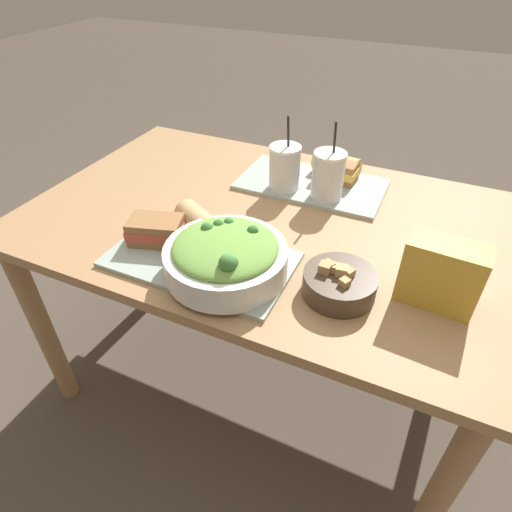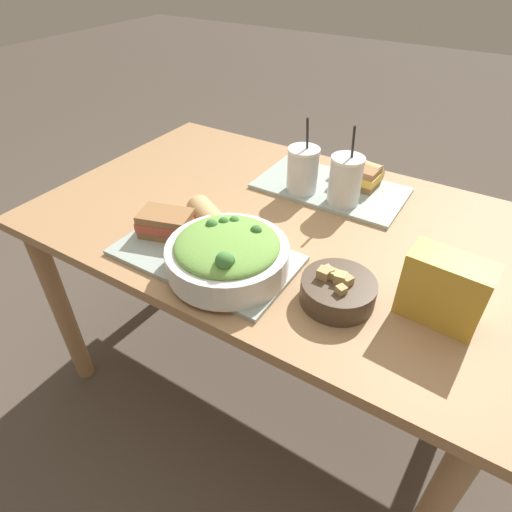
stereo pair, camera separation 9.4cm
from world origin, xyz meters
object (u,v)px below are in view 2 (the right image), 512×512
object	(u,v)px
soup_bowl	(338,290)
drink_cup_red	(345,182)
sandwich_far	(358,175)
chip_bag	(444,290)
sandwich_near	(166,223)
salad_bowl	(228,253)
drink_cup_dark	(302,171)
baguette_far	(359,170)
baguette_near	(211,221)

from	to	relation	value
soup_bowl	drink_cup_red	world-z (taller)	drink_cup_red
sandwich_far	chip_bag	world-z (taller)	chip_bag
sandwich_near	drink_cup_red	bearing A→B (deg)	33.46
salad_bowl	sandwich_near	distance (m)	0.22
chip_bag	soup_bowl	bearing A→B (deg)	-157.13
salad_bowl	drink_cup_dark	size ratio (longest dim) A/B	1.25
sandwich_far	drink_cup_red	world-z (taller)	drink_cup_red
soup_bowl	baguette_far	distance (m)	0.56
baguette_near	sandwich_far	distance (m)	0.50
salad_bowl	baguette_near	bearing A→B (deg)	140.25
salad_bowl	soup_bowl	distance (m)	0.26
salad_bowl	baguette_far	world-z (taller)	salad_bowl
drink_cup_dark	chip_bag	world-z (taller)	drink_cup_dark
baguette_far	drink_cup_red	xyz separation A→B (m)	(0.01, -0.15, 0.03)
baguette_far	sandwich_far	bearing A→B (deg)	-150.82
salad_bowl	chip_bag	xyz separation A→B (m)	(0.45, 0.11, 0.02)
sandwich_near	baguette_far	world-z (taller)	baguette_far
soup_bowl	sandwich_near	size ratio (longest dim) A/B	1.04
soup_bowl	sandwich_near	xyz separation A→B (m)	(-0.47, -0.01, 0.01)
salad_bowl	soup_bowl	world-z (taller)	salad_bowl
salad_bowl	sandwich_far	xyz separation A→B (m)	(0.10, 0.55, -0.02)
baguette_near	sandwich_far	xyz separation A→B (m)	(0.23, 0.45, -0.00)
sandwich_near	soup_bowl	bearing A→B (deg)	-15.52
drink_cup_dark	chip_bag	bearing A→B (deg)	-33.48
drink_cup_dark	salad_bowl	bearing A→B (deg)	-86.24
sandwich_near	sandwich_far	bearing A→B (deg)	41.10
drink_cup_dark	sandwich_near	bearing A→B (deg)	-115.77
sandwich_far	drink_cup_dark	size ratio (longest dim) A/B	0.59
baguette_near	chip_bag	bearing A→B (deg)	-61.09
drink_cup_dark	chip_bag	distance (m)	0.57
soup_bowl	drink_cup_red	size ratio (longest dim) A/B	0.70
sandwich_near	salad_bowl	bearing A→B (deg)	-26.45
sandwich_near	baguette_far	xyz separation A→B (m)	(0.31, 0.54, 0.00)
salad_bowl	drink_cup_red	size ratio (longest dim) A/B	1.22
soup_bowl	baguette_far	world-z (taller)	baguette_far
sandwich_far	drink_cup_red	size ratio (longest dim) A/B	0.57
salad_bowl	baguette_near	distance (m)	0.16
baguette_near	drink_cup_red	bearing A→B (deg)	-7.58
drink_cup_red	chip_bag	bearing A→B (deg)	-42.67
sandwich_far	chip_bag	distance (m)	0.56
baguette_near	drink_cup_dark	xyz separation A→B (m)	(0.10, 0.32, 0.03)
chip_bag	drink_cup_red	bearing A→B (deg)	141.69
soup_bowl	chip_bag	world-z (taller)	chip_bag
sandwich_near	chip_bag	size ratio (longest dim) A/B	0.94
salad_bowl	soup_bowl	size ratio (longest dim) A/B	1.74
baguette_far	baguette_near	bearing A→B (deg)	167.93
salad_bowl	sandwich_near	xyz separation A→B (m)	(-0.22, 0.04, -0.02)
salad_bowl	drink_cup_dark	world-z (taller)	drink_cup_dark
sandwich_far	drink_cup_red	distance (m)	0.13
salad_bowl	sandwich_near	size ratio (longest dim) A/B	1.81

